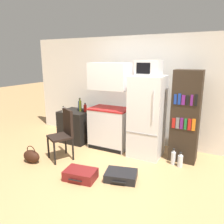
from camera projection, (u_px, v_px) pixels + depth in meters
ground_plane at (100, 181)px, 3.52m from camera, size 24.00×24.00×0.00m
wall_back at (152, 92)px, 4.87m from camera, size 6.40×0.10×2.42m
side_table at (76, 126)px, 5.18m from camera, size 0.67×0.60×0.74m
kitchen_hutch at (110, 111)px, 4.71m from camera, size 0.85×0.54×1.85m
refrigerator at (147, 117)px, 4.31m from camera, size 0.64×0.62×1.61m
microwave at (149, 68)px, 4.08m from camera, size 0.44×0.41×0.29m
bookshelf at (186, 117)px, 4.08m from camera, size 0.50×0.37×1.73m
bottle_olive_oil at (80, 106)px, 5.01m from camera, size 0.06×0.06×0.31m
bottle_milk_white at (63, 110)px, 4.93m from camera, size 0.07×0.07×0.14m
bottle_ketchup_red at (85, 108)px, 5.00m from camera, size 0.07×0.07×0.20m
bottle_blue_soda at (80, 105)px, 5.12m from camera, size 0.08×0.08×0.28m
bowl at (87, 109)px, 5.20m from camera, size 0.14×0.14×0.04m
chair at (64, 130)px, 4.23m from camera, size 0.54×0.54×0.98m
suitcase_large_flat at (121, 176)px, 3.56m from camera, size 0.58×0.48×0.14m
suitcase_small_flat at (80, 175)px, 3.57m from camera, size 0.55×0.41×0.16m
handbag at (32, 156)px, 4.14m from camera, size 0.36×0.20×0.33m
water_bottle_front at (173, 158)px, 4.06m from camera, size 0.08×0.08×0.31m
water_bottle_middle at (180, 161)px, 3.97m from camera, size 0.09×0.09×0.28m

